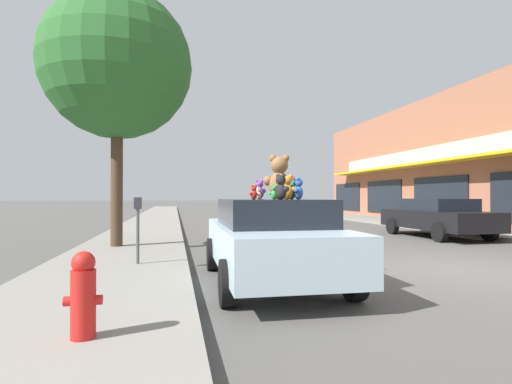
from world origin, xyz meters
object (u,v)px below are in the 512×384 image
at_px(teddy_bear_cream, 259,193).
at_px(fire_hydrant, 83,295).
at_px(teddy_bear_teal, 292,190).
at_px(teddy_bear_blue, 298,189).
at_px(plush_art_car, 271,238).
at_px(teddy_bear_orange, 287,188).
at_px(teddy_bear_giant, 279,178).
at_px(teddy_bear_purple, 259,190).
at_px(teddy_bear_red, 254,193).
at_px(parked_car_far_center, 437,216).
at_px(street_tree, 117,65).
at_px(teddy_bear_green, 274,192).
at_px(parking_meter, 138,221).
at_px(teddy_bear_black, 281,187).

distance_m(teddy_bear_cream, fire_hydrant, 3.75).
relative_size(teddy_bear_teal, teddy_bear_blue, 0.87).
bearing_deg(plush_art_car, teddy_bear_orange, -82.61).
relative_size(teddy_bear_giant, teddy_bear_teal, 2.59).
xyz_separation_m(teddy_bear_purple, teddy_bear_red, (-0.35, -1.22, -0.06)).
bearing_deg(parked_car_far_center, teddy_bear_red, -139.73).
height_order(teddy_bear_giant, teddy_bear_orange, teddy_bear_giant).
bearing_deg(teddy_bear_cream, street_tree, -112.67).
bearing_deg(teddy_bear_teal, teddy_bear_red, 66.55).
bearing_deg(parked_car_far_center, plush_art_car, -141.17).
distance_m(teddy_bear_blue, parked_car_far_center, 9.84).
relative_size(teddy_bear_purple, street_tree, 0.05).
height_order(teddy_bear_green, teddy_bear_cream, teddy_bear_green).
distance_m(teddy_bear_giant, street_tree, 6.25).
bearing_deg(parked_car_far_center, teddy_bear_green, -139.59).
xyz_separation_m(teddy_bear_green, parking_meter, (-2.22, 1.89, -0.54)).
relative_size(parked_car_far_center, parking_meter, 3.49).
distance_m(teddy_bear_purple, parked_car_far_center, 9.32).
distance_m(teddy_bear_giant, teddy_bear_orange, 0.76).
relative_size(street_tree, parking_meter, 5.23).
xyz_separation_m(parked_car_far_center, street_tree, (-10.49, -1.56, 4.12)).
height_order(teddy_bear_teal, street_tree, street_tree).
bearing_deg(teddy_bear_cream, plush_art_car, 59.84).
xyz_separation_m(teddy_bear_red, parking_meter, (-1.83, 2.18, -0.54)).
distance_m(teddy_bear_red, parking_meter, 2.90).
xyz_separation_m(teddy_bear_giant, teddy_bear_blue, (0.10, -0.74, -0.20)).
bearing_deg(teddy_bear_giant, teddy_bear_blue, 112.22).
xyz_separation_m(plush_art_car, teddy_bear_purple, (-0.08, 0.55, 0.81)).
xyz_separation_m(teddy_bear_orange, parking_meter, (-2.34, 2.19, -0.61)).
xyz_separation_m(teddy_bear_giant, teddy_bear_black, (-0.25, -1.02, -0.18)).
height_order(teddy_bear_black, parked_car_far_center, teddy_bear_black).
xyz_separation_m(teddy_bear_blue, teddy_bear_cream, (-0.41, 0.98, -0.06)).
bearing_deg(teddy_bear_blue, teddy_bear_red, -57.41).
height_order(plush_art_car, teddy_bear_cream, teddy_bear_cream).
bearing_deg(teddy_bear_red, teddy_bear_green, -178.74).
relative_size(teddy_bear_red, fire_hydrant, 0.28).
relative_size(teddy_bear_orange, teddy_bear_red, 1.72).
height_order(teddy_bear_green, street_tree, street_tree).
xyz_separation_m(teddy_bear_black, teddy_bear_cream, (-0.06, 1.27, -0.07)).
distance_m(teddy_bear_teal, parked_car_far_center, 9.78).
relative_size(teddy_bear_giant, teddy_bear_purple, 2.16).
distance_m(teddy_bear_teal, teddy_bear_orange, 0.20).
bearing_deg(teddy_bear_purple, teddy_bear_black, 83.96).
distance_m(teddy_bear_orange, teddy_bear_black, 0.34).
bearing_deg(plush_art_car, parking_meter, 147.52).
distance_m(teddy_bear_teal, teddy_bear_red, 0.64).
bearing_deg(teddy_bear_black, plush_art_car, -39.08).
xyz_separation_m(parked_car_far_center, parking_meter, (-9.70, -4.49, 0.23)).
bearing_deg(teddy_bear_teal, street_tree, -3.70).
distance_m(teddy_bear_giant, teddy_bear_blue, 0.77).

